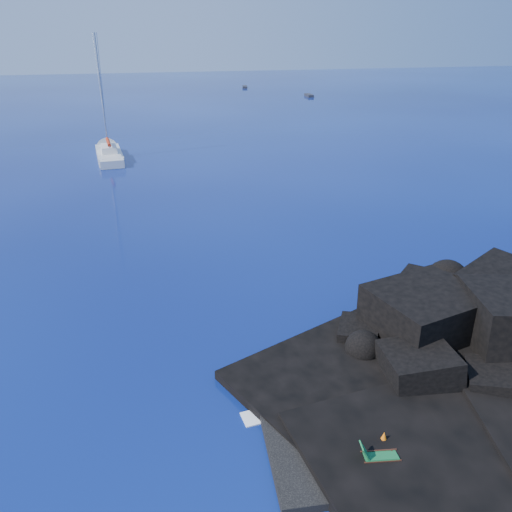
{
  "coord_description": "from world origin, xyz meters",
  "views": [
    {
      "loc": [
        -3.79,
        -12.98,
        14.76
      ],
      "look_at": [
        3.37,
        14.39,
        2.0
      ],
      "focal_mm": 35.0,
      "sensor_mm": 36.0,
      "label": 1
    }
  ],
  "objects_px": {
    "marker_cone": "(384,438)",
    "sailboat": "(110,159)",
    "deck_chair": "(381,452)",
    "sunbather": "(420,413)",
    "distant_boat_a": "(245,88)",
    "distant_boat_b": "(309,97)"
  },
  "relations": [
    {
      "from": "marker_cone",
      "to": "sailboat",
      "type": "bearing_deg",
      "value": 101.21
    },
    {
      "from": "sailboat",
      "to": "deck_chair",
      "type": "bearing_deg",
      "value": -83.64
    },
    {
      "from": "sailboat",
      "to": "marker_cone",
      "type": "bearing_deg",
      "value": -82.95
    },
    {
      "from": "deck_chair",
      "to": "marker_cone",
      "type": "relative_size",
      "value": 2.3
    },
    {
      "from": "sailboat",
      "to": "marker_cone",
      "type": "relative_size",
      "value": 24.14
    },
    {
      "from": "sunbather",
      "to": "distant_boat_a",
      "type": "relative_size",
      "value": 0.38
    },
    {
      "from": "sailboat",
      "to": "distant_boat_b",
      "type": "relative_size",
      "value": 3.4
    },
    {
      "from": "distant_boat_a",
      "to": "distant_boat_b",
      "type": "height_order",
      "value": "distant_boat_b"
    },
    {
      "from": "sailboat",
      "to": "distant_boat_b",
      "type": "bearing_deg",
      "value": 45.69
    },
    {
      "from": "sailboat",
      "to": "deck_chair",
      "type": "xyz_separation_m",
      "value": [
        9.93,
        -53.45,
        0.84
      ]
    },
    {
      "from": "sailboat",
      "to": "distant_boat_a",
      "type": "xyz_separation_m",
      "value": [
        37.07,
        81.01,
        0.0
      ]
    },
    {
      "from": "deck_chair",
      "to": "distant_boat_b",
      "type": "bearing_deg",
      "value": 81.01
    },
    {
      "from": "distant_boat_a",
      "to": "sailboat",
      "type": "bearing_deg",
      "value": -102.88
    },
    {
      "from": "sailboat",
      "to": "sunbather",
      "type": "xyz_separation_m",
      "value": [
        12.66,
        -51.65,
        0.5
      ]
    },
    {
      "from": "sunbather",
      "to": "deck_chair",
      "type": "bearing_deg",
      "value": -140.44
    },
    {
      "from": "deck_chair",
      "to": "sunbather",
      "type": "height_order",
      "value": "deck_chair"
    },
    {
      "from": "distant_boat_b",
      "to": "distant_boat_a",
      "type": "bearing_deg",
      "value": 118.38
    },
    {
      "from": "sunbather",
      "to": "distant_boat_b",
      "type": "bearing_deg",
      "value": 78.36
    },
    {
      "from": "sunbather",
      "to": "distant_boat_b",
      "type": "relative_size",
      "value": 0.37
    },
    {
      "from": "sunbather",
      "to": "marker_cone",
      "type": "distance_m",
      "value": 2.46
    },
    {
      "from": "distant_boat_b",
      "to": "deck_chair",
      "type": "bearing_deg",
      "value": -103.75
    },
    {
      "from": "deck_chair",
      "to": "distant_boat_a",
      "type": "distance_m",
      "value": 137.18
    }
  ]
}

